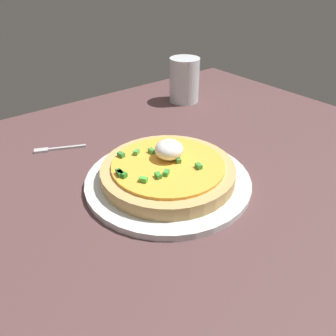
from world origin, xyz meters
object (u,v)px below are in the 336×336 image
Objects in this scene: pizza at (168,170)px; cup_near at (184,82)px; plate at (168,180)px; fork at (55,149)px.

pizza is 40.37cm from cup_near.
pizza is at bearing 57.54° from plate.
pizza reaches higher than plate.
plate is 2.93× the size of fork.
pizza is 2.00× the size of cup_near.
plate is 26.45cm from fork.
fork is (-11.14, 23.99, -0.34)cm from plate.
cup_near is (28.28, 28.69, 2.70)cm from pizza.
plate is at bearing -134.56° from cup_near.
pizza is (0.05, 0.08, 2.17)cm from plate.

